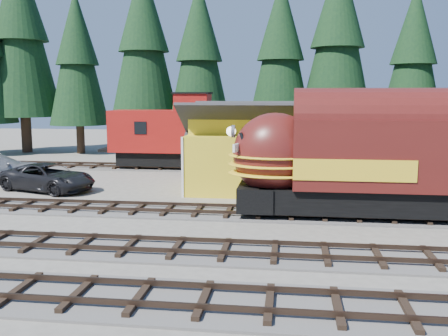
# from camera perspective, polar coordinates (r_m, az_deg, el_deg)

# --- Properties ---
(ground) EXTENTS (120.00, 120.00, 0.00)m
(ground) POSITION_cam_1_polar(r_m,az_deg,el_deg) (20.12, 7.69, -8.14)
(ground) COLOR #6B665B
(ground) RESTS_ON ground
(track_spur) EXTENTS (32.00, 3.20, 0.33)m
(track_spur) POSITION_cam_1_polar(r_m,az_deg,el_deg) (38.99, -7.22, 0.00)
(track_spur) COLOR #4C4947
(track_spur) RESTS_ON ground
(depot) EXTENTS (12.80, 7.00, 5.30)m
(depot) POSITION_cam_1_polar(r_m,az_deg,el_deg) (29.92, 7.76, 3.06)
(depot) COLOR yellow
(depot) RESTS_ON ground
(conifer_backdrop) EXTENTS (79.52, 21.64, 17.15)m
(conifer_backdrop) POSITION_cam_1_polar(r_m,az_deg,el_deg) (44.23, 17.08, 14.02)
(conifer_backdrop) COLOR black
(conifer_backdrop) RESTS_ON ground
(locomotive) EXTENTS (16.72, 3.32, 4.55)m
(locomotive) POSITION_cam_1_polar(r_m,az_deg,el_deg) (24.07, 19.97, 0.59)
(locomotive) COLOR black
(locomotive) RESTS_ON ground
(caboose) EXTENTS (10.46, 3.03, 5.44)m
(caboose) POSITION_cam_1_polar(r_m,az_deg,el_deg) (38.33, -5.01, 3.84)
(caboose) COLOR black
(caboose) RESTS_ON ground
(pickup_truck_a) EXTENTS (6.45, 4.43, 1.64)m
(pickup_truck_a) POSITION_cam_1_polar(r_m,az_deg,el_deg) (31.52, -19.46, -1.00)
(pickup_truck_a) COLOR black
(pickup_truck_a) RESTS_ON ground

